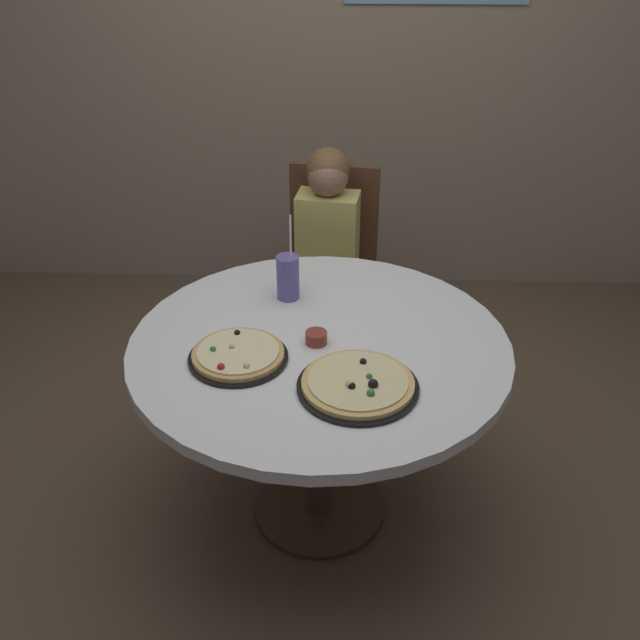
{
  "coord_description": "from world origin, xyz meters",
  "views": [
    {
      "loc": [
        0.08,
        -1.96,
        2.03
      ],
      "look_at": [
        0.0,
        0.05,
        0.8
      ],
      "focal_mm": 40.99,
      "sensor_mm": 36.0,
      "label": 1
    }
  ],
  "objects_px": {
    "pizza_veggie": "(358,384)",
    "sauce_bowl": "(316,338)",
    "pizza_cheese": "(238,355)",
    "dining_table": "(319,366)",
    "chair_wooden": "(331,260)",
    "diner_child": "(325,288)",
    "soda_cup": "(288,277)"
  },
  "relations": [
    {
      "from": "pizza_veggie",
      "to": "sauce_bowl",
      "type": "height_order",
      "value": "pizza_veggie"
    },
    {
      "from": "pizza_cheese",
      "to": "sauce_bowl",
      "type": "distance_m",
      "value": 0.26
    },
    {
      "from": "dining_table",
      "to": "chair_wooden",
      "type": "relative_size",
      "value": 1.29
    },
    {
      "from": "diner_child",
      "to": "soda_cup",
      "type": "distance_m",
      "value": 0.66
    },
    {
      "from": "sauce_bowl",
      "to": "diner_child",
      "type": "bearing_deg",
      "value": 90.0
    },
    {
      "from": "dining_table",
      "to": "diner_child",
      "type": "distance_m",
      "value": 0.85
    },
    {
      "from": "dining_table",
      "to": "soda_cup",
      "type": "relative_size",
      "value": 4.0
    },
    {
      "from": "chair_wooden",
      "to": "sauce_bowl",
      "type": "distance_m",
      "value": 1.06
    },
    {
      "from": "pizza_veggie",
      "to": "dining_table",
      "type": "bearing_deg",
      "value": 116.06
    },
    {
      "from": "soda_cup",
      "to": "chair_wooden",
      "type": "bearing_deg",
      "value": 79.82
    },
    {
      "from": "chair_wooden",
      "to": "soda_cup",
      "type": "xyz_separation_m",
      "value": [
        -0.13,
        -0.74,
        0.3
      ]
    },
    {
      "from": "pizza_veggie",
      "to": "sauce_bowl",
      "type": "relative_size",
      "value": 5.11
    },
    {
      "from": "pizza_cheese",
      "to": "sauce_bowl",
      "type": "bearing_deg",
      "value": 23.56
    },
    {
      "from": "chair_wooden",
      "to": "soda_cup",
      "type": "relative_size",
      "value": 3.1
    },
    {
      "from": "dining_table",
      "to": "chair_wooden",
      "type": "height_order",
      "value": "chair_wooden"
    },
    {
      "from": "pizza_veggie",
      "to": "soda_cup",
      "type": "relative_size",
      "value": 1.17
    },
    {
      "from": "pizza_veggie",
      "to": "soda_cup",
      "type": "bearing_deg",
      "value": 114.55
    },
    {
      "from": "diner_child",
      "to": "sauce_bowl",
      "type": "xyz_separation_m",
      "value": [
        -0.0,
        -0.85,
        0.29
      ]
    },
    {
      "from": "dining_table",
      "to": "soda_cup",
      "type": "height_order",
      "value": "soda_cup"
    },
    {
      "from": "dining_table",
      "to": "pizza_cheese",
      "type": "height_order",
      "value": "pizza_cheese"
    },
    {
      "from": "dining_table",
      "to": "sauce_bowl",
      "type": "distance_m",
      "value": 0.12
    },
    {
      "from": "sauce_bowl",
      "to": "soda_cup",
      "type": "bearing_deg",
      "value": 110.9
    },
    {
      "from": "chair_wooden",
      "to": "pizza_veggie",
      "type": "bearing_deg",
      "value": -85.04
    },
    {
      "from": "soda_cup",
      "to": "sauce_bowl",
      "type": "bearing_deg",
      "value": -69.1
    },
    {
      "from": "soda_cup",
      "to": "sauce_bowl",
      "type": "relative_size",
      "value": 4.38
    },
    {
      "from": "chair_wooden",
      "to": "pizza_cheese",
      "type": "distance_m",
      "value": 1.18
    },
    {
      "from": "pizza_cheese",
      "to": "soda_cup",
      "type": "bearing_deg",
      "value": 72.31
    },
    {
      "from": "chair_wooden",
      "to": "pizza_veggie",
      "type": "distance_m",
      "value": 1.29
    },
    {
      "from": "pizza_veggie",
      "to": "diner_child",
      "type": "bearing_deg",
      "value": 96.89
    },
    {
      "from": "dining_table",
      "to": "diner_child",
      "type": "height_order",
      "value": "diner_child"
    },
    {
      "from": "dining_table",
      "to": "sauce_bowl",
      "type": "height_order",
      "value": "sauce_bowl"
    },
    {
      "from": "pizza_veggie",
      "to": "sauce_bowl",
      "type": "xyz_separation_m",
      "value": [
        -0.13,
        0.24,
        0.0
      ]
    }
  ]
}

